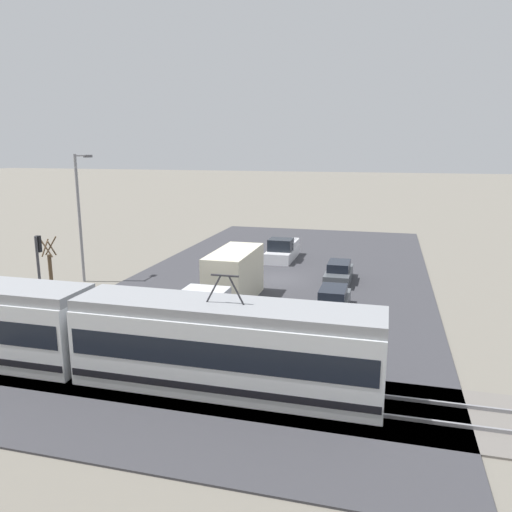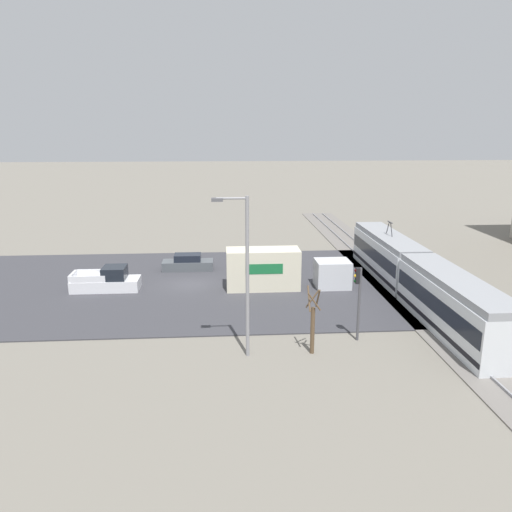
{
  "view_description": "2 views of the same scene",
  "coord_description": "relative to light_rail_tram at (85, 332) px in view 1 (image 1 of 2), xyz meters",
  "views": [
    {
      "loc": [
        -7.43,
        34.32,
        9.49
      ],
      "look_at": [
        0.49,
        4.43,
        2.69
      ],
      "focal_mm": 35.0,
      "sensor_mm": 36.0,
      "label": 1
    },
    {
      "loc": [
        39.15,
        2.66,
        12.37
      ],
      "look_at": [
        4.16,
        5.11,
        3.41
      ],
      "focal_mm": 35.0,
      "sensor_mm": 36.0,
      "label": 2
    }
  ],
  "objects": [
    {
      "name": "sedan_car_0",
      "position": [
        -9.01,
        -17.35,
        -1.11
      ],
      "size": [
        1.73,
        4.5,
        1.43
      ],
      "color": "#4C5156",
      "rests_on": "ground"
    },
    {
      "name": "traffic_light_pole",
      "position": [
        7.05,
        -6.29,
        1.19
      ],
      "size": [
        0.28,
        0.47,
        4.53
      ],
      "color": "#47474C",
      "rests_on": "ground"
    },
    {
      "name": "street_tree",
      "position": [
        8.64,
        -9.26,
        -0.01
      ],
      "size": [
        0.94,
        0.78,
        3.91
      ],
      "color": "brown",
      "rests_on": "ground"
    },
    {
      "name": "rail_bed",
      "position": [
        -4.69,
        -0.0,
        -1.74
      ],
      "size": [
        68.06,
        4.4,
        0.22
      ],
      "color": "slate",
      "rests_on": "ground"
    },
    {
      "name": "street_lamp_near_crossing",
      "position": [
        8.72,
        -13.1,
        3.35
      ],
      "size": [
        0.36,
        1.95,
        9.0
      ],
      "color": "gray",
      "rests_on": "ground"
    },
    {
      "name": "light_rail_tram",
      "position": [
        0.0,
        0.0,
        0.0
      ],
      "size": [
        24.74,
        2.77,
        4.64
      ],
      "color": "silver",
      "rests_on": "ground"
    },
    {
      "name": "road_surface",
      "position": [
        -4.69,
        -16.91,
        -1.74
      ],
      "size": [
        21.33,
        45.24,
        0.08
      ],
      "color": "#38383D",
      "rests_on": "ground"
    },
    {
      "name": "box_truck",
      "position": [
        -3.17,
        -9.72,
        -0.24
      ],
      "size": [
        2.33,
        9.78,
        3.18
      ],
      "color": "silver",
      "rests_on": "ground"
    },
    {
      "name": "sedan_car_1",
      "position": [
        -9.34,
        -10.49,
        -1.11
      ],
      "size": [
        1.73,
        4.6,
        1.44
      ],
      "rotation": [
        0.0,
        0.0,
        3.14
      ],
      "color": "#4C5156",
      "rests_on": "ground"
    },
    {
      "name": "ground_plane",
      "position": [
        -4.69,
        -16.91,
        -1.78
      ],
      "size": [
        320.0,
        320.0,
        0.0
      ],
      "primitive_type": "plane",
      "color": "slate"
    },
    {
      "name": "pickup_truck",
      "position": [
        -3.63,
        -23.3,
        -1.0
      ],
      "size": [
        2.09,
        5.2,
        1.87
      ],
      "color": "silver",
      "rests_on": "ground"
    }
  ]
}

